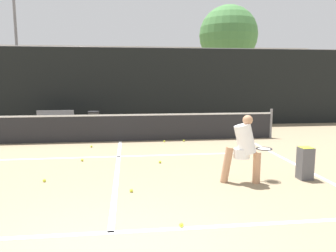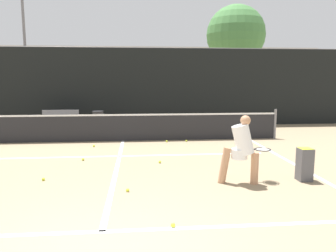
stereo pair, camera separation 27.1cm
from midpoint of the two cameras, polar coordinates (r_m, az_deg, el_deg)
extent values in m
cube|color=white|center=(5.01, -11.56, -17.72)|extent=(11.00, 0.10, 0.01)
cube|color=white|center=(9.37, -9.41, -5.25)|extent=(8.25, 0.10, 0.01)
cube|color=white|center=(8.23, -9.73, -7.16)|extent=(0.10, 6.88, 0.01)
cube|color=white|center=(9.19, 19.79, -5.90)|extent=(0.10, 7.88, 0.01)
cylinder|color=slate|center=(12.57, 16.90, 0.44)|extent=(0.09, 0.09, 1.07)
cube|color=#232326|center=(11.50, -9.03, -0.31)|extent=(11.00, 0.02, 0.95)
cube|color=white|center=(11.45, -9.08, 1.89)|extent=(11.00, 0.03, 0.06)
cube|color=black|center=(14.90, -8.70, 6.59)|extent=(24.00, 0.06, 3.50)
cylinder|color=slate|center=(14.96, -8.85, 13.39)|extent=(24.00, 0.04, 0.04)
cylinder|color=tan|center=(7.11, 14.13, -7.04)|extent=(0.16, 0.16, 0.66)
cylinder|color=tan|center=(7.03, 9.11, -6.67)|extent=(0.29, 0.21, 0.77)
cylinder|color=white|center=(6.99, 11.62, -4.67)|extent=(0.33, 0.33, 0.20)
cylinder|color=white|center=(6.94, 12.18, -2.23)|extent=(0.48, 0.38, 0.69)
sphere|color=tan|center=(6.88, 12.62, 1.01)|extent=(0.21, 0.21, 0.21)
cylinder|color=#262628|center=(7.25, 12.98, -3.84)|extent=(0.30, 0.09, 0.03)
torus|color=#262628|center=(7.30, 15.39, -3.85)|extent=(0.41, 0.41, 0.02)
cylinder|color=beige|center=(7.30, 15.39, -3.85)|extent=(0.31, 0.31, 0.01)
sphere|color=#D1E033|center=(7.57, -21.71, -8.80)|extent=(0.07, 0.07, 0.07)
sphere|color=#D1E033|center=(9.05, -15.55, -5.74)|extent=(0.07, 0.07, 0.07)
sphere|color=#D1E033|center=(11.38, 2.09, -2.56)|extent=(0.07, 0.07, 0.07)
sphere|color=#D1E033|center=(10.75, -13.90, -3.46)|extent=(0.07, 0.07, 0.07)
sphere|color=#D1E033|center=(8.54, -2.31, -6.28)|extent=(0.07, 0.07, 0.07)
sphere|color=#D1E033|center=(6.50, -7.62, -11.08)|extent=(0.07, 0.07, 0.07)
sphere|color=#D1E033|center=(8.06, 14.28, -7.43)|extent=(0.07, 0.07, 0.07)
sphere|color=#D1E033|center=(11.27, -1.34, -2.66)|extent=(0.07, 0.07, 0.07)
sphere|color=#D1E033|center=(5.06, 0.73, -16.86)|extent=(0.07, 0.07, 0.07)
cube|color=#4C4C51|center=(7.70, 21.84, -6.07)|extent=(0.28, 0.28, 0.70)
cube|color=#D1E033|center=(7.63, 21.98, -3.67)|extent=(0.25, 0.25, 0.06)
cube|color=slate|center=(14.29, -19.59, 0.85)|extent=(1.50, 0.40, 0.04)
cube|color=slate|center=(14.44, -19.50, 1.77)|extent=(1.49, 0.08, 0.42)
cube|color=#333338|center=(14.45, -21.88, -0.08)|extent=(0.06, 0.32, 0.44)
cube|color=#333338|center=(14.22, -17.19, 0.03)|extent=(0.06, 0.32, 0.44)
cylinder|color=#3F3F42|center=(13.91, -13.34, 0.72)|extent=(0.45, 0.45, 0.79)
cylinder|color=black|center=(13.86, -13.39, 2.42)|extent=(0.47, 0.47, 0.04)
cube|color=maroon|center=(17.23, -11.03, 2.25)|extent=(1.62, 4.37, 0.80)
cube|color=#1E2328|center=(16.96, -11.14, 4.41)|extent=(1.36, 2.62, 0.53)
cylinder|color=black|center=(18.60, -8.49, 2.45)|extent=(0.18, 0.60, 0.60)
cylinder|color=black|center=(15.82, -8.72, 1.41)|extent=(0.18, 0.60, 0.60)
cylinder|color=slate|center=(21.64, -25.21, 12.76)|extent=(0.16, 0.16, 8.28)
cylinder|color=brown|center=(24.45, 9.94, 7.54)|extent=(0.28, 0.28, 3.78)
sphere|color=#477F42|center=(24.63, 10.15, 15.34)|extent=(4.15, 4.15, 4.15)
cube|color=#B2ADA3|center=(32.11, -7.91, 8.90)|extent=(36.00, 2.40, 5.06)
camera|label=1|loc=(0.14, -90.91, -0.13)|focal=35.00mm
camera|label=2|loc=(0.14, 89.09, 0.13)|focal=35.00mm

